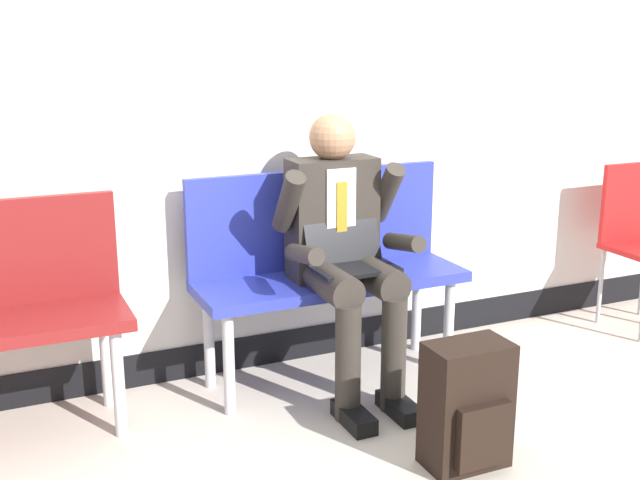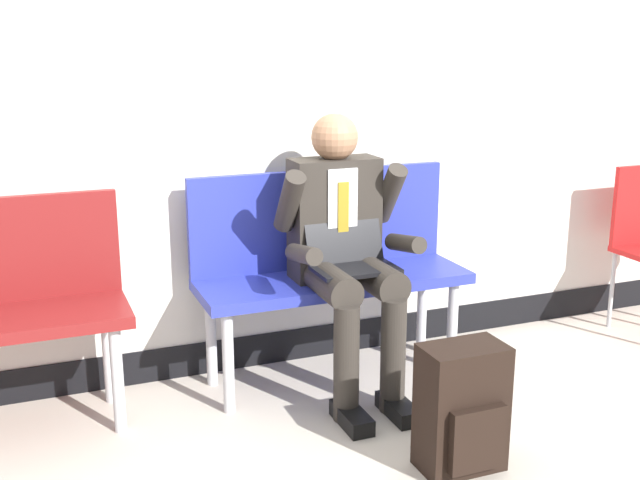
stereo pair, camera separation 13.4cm
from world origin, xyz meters
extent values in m
plane|color=#B2A899|center=(0.00, 0.00, 0.00)|extent=(18.00, 18.00, 0.00)
cube|color=beige|center=(0.00, 0.78, 0.58)|extent=(5.95, 0.12, 0.83)
cube|color=black|center=(0.00, 0.78, 0.08)|extent=(5.95, 0.14, 0.16)
cube|color=#28339E|center=(0.30, 0.43, 0.49)|extent=(1.27, 0.42, 0.05)
cube|color=#28339E|center=(0.30, 0.61, 0.75)|extent=(1.27, 0.04, 0.47)
cylinder|color=#B7B7BC|center=(-0.26, 0.28, 0.23)|extent=(0.05, 0.05, 0.46)
cylinder|color=#B7B7BC|center=(-0.26, 0.58, 0.23)|extent=(0.05, 0.05, 0.46)
cylinder|color=#B7B7BC|center=(0.85, 0.28, 0.23)|extent=(0.05, 0.05, 0.46)
cylinder|color=#B7B7BC|center=(0.85, 0.58, 0.23)|extent=(0.05, 0.05, 0.46)
cylinder|color=#B7B7BC|center=(-0.72, 0.28, 0.23)|extent=(0.05, 0.05, 0.46)
cylinder|color=#B7B7BC|center=(-0.72, 0.58, 0.23)|extent=(0.05, 0.05, 0.46)
cylinder|color=#2D2823|center=(0.19, 0.22, 0.56)|extent=(0.15, 0.40, 0.15)
cylinder|color=#2D2823|center=(0.19, 0.03, 0.26)|extent=(0.11, 0.11, 0.51)
cube|color=black|center=(0.19, -0.03, 0.04)|extent=(0.10, 0.26, 0.07)
cylinder|color=#2D2823|center=(0.41, 0.22, 0.56)|extent=(0.15, 0.40, 0.15)
cylinder|color=#2D2823|center=(0.41, 0.03, 0.26)|extent=(0.11, 0.11, 0.51)
cube|color=black|center=(0.41, -0.03, 0.04)|extent=(0.10, 0.26, 0.07)
cube|color=#2D2823|center=(0.30, 0.43, 0.79)|extent=(0.40, 0.18, 0.55)
cube|color=silver|center=(0.30, 0.34, 0.84)|extent=(0.14, 0.01, 0.39)
cube|color=olive|center=(0.30, 0.33, 0.81)|extent=(0.05, 0.01, 0.33)
sphere|color=#9E7051|center=(0.30, 0.43, 1.16)|extent=(0.21, 0.21, 0.21)
cylinder|color=#2D2823|center=(0.06, 0.36, 0.90)|extent=(0.09, 0.25, 0.30)
cylinder|color=#2D2823|center=(0.06, 0.19, 0.71)|extent=(0.08, 0.27, 0.12)
cylinder|color=#2D2823|center=(0.54, 0.36, 0.90)|extent=(0.09, 0.25, 0.30)
cylinder|color=#2D2823|center=(0.54, 0.19, 0.71)|extent=(0.08, 0.27, 0.12)
cube|color=black|center=(0.30, 0.19, 0.61)|extent=(0.36, 0.22, 0.02)
cube|color=black|center=(0.30, 0.32, 0.72)|extent=(0.36, 0.08, 0.21)
cube|color=black|center=(0.44, -0.48, 0.25)|extent=(0.32, 0.19, 0.49)
cube|color=black|center=(0.44, -0.60, 0.17)|extent=(0.22, 0.04, 0.25)
cube|color=red|center=(2.17, 0.50, 0.69)|extent=(0.38, 0.03, 0.44)
cylinder|color=#A5A5AA|center=(2.01, 0.49, 0.22)|extent=(0.02, 0.02, 0.44)
camera|label=1|loc=(-1.18, -2.73, 1.60)|focal=44.27mm
camera|label=2|loc=(-1.05, -2.79, 1.60)|focal=44.27mm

